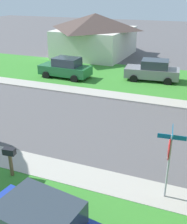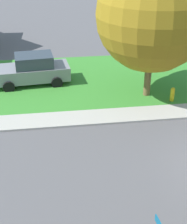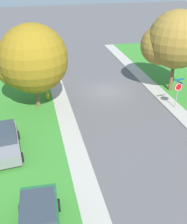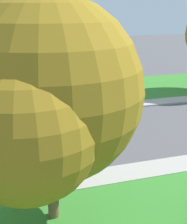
{
  "view_description": "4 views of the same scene",
  "coord_description": "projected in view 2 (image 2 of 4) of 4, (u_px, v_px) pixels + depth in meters",
  "views": [
    {
      "loc": [
        -12.99,
        4.24,
        6.84
      ],
      "look_at": [
        -1.43,
        8.78,
        1.4
      ],
      "focal_mm": 44.57,
      "sensor_mm": 36.0,
      "label": 1
    },
    {
      "loc": [
        -9.04,
        6.76,
        7.87
      ],
      "look_at": [
        2.76,
        5.13,
        1.4
      ],
      "focal_mm": 53.43,
      "sensor_mm": 36.0,
      "label": 2
    },
    {
      "loc": [
        6.98,
        23.72,
        11.3
      ],
      "look_at": [
        2.86,
        6.24,
        1.4
      ],
      "focal_mm": 44.4,
      "sensor_mm": 36.0,
      "label": 3
    },
    {
      "loc": [
        16.26,
        -0.06,
        6.67
      ],
      "look_at": [
        0.27,
        5.19,
        1.4
      ],
      "focal_mm": 54.08,
      "sensor_mm": 36.0,
      "label": 4
    }
  ],
  "objects": [
    {
      "name": "fire_hydrant",
      "position": [
        172.0,
        94.0,
        17.25
      ],
      "size": [
        0.38,
        0.22,
        0.83
      ],
      "color": "gold",
      "rests_on": "ground"
    },
    {
      "name": "tree_corner_large",
      "position": [
        155.0,
        17.0,
        16.43
      ],
      "size": [
        6.01,
        5.59,
        7.13
      ],
      "color": "brown",
      "rests_on": "ground"
    },
    {
      "name": "car_grey_across_road",
      "position": [
        32.0,
        70.0,
        19.14
      ],
      "size": [
        2.33,
        4.45,
        1.76
      ],
      "color": "gray",
      "rests_on": "ground"
    }
  ]
}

